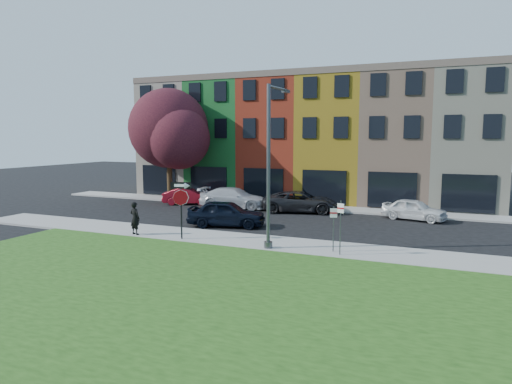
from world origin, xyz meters
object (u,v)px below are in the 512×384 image
at_px(stop_sign, 181,198).
at_px(street_lamp, 270,167).
at_px(sedan_near, 226,213).
at_px(man, 135,218).

bearing_deg(stop_sign, street_lamp, -14.10).
bearing_deg(street_lamp, sedan_near, 138.73).
distance_m(man, street_lamp, 8.22).
bearing_deg(stop_sign, sedan_near, 68.54).
relative_size(stop_sign, sedan_near, 0.60).
relative_size(sedan_near, street_lamp, 0.65).
height_order(stop_sign, man, stop_sign).
xyz_separation_m(sedan_near, street_lamp, (4.40, -4.17, 3.16)).
bearing_deg(man, stop_sign, -166.63).
relative_size(man, sedan_near, 0.36).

